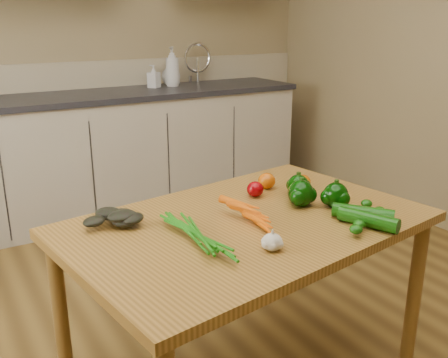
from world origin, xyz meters
TOP-DOWN VIEW (x-y plane):
  - room at (0.00, 0.17)m, footprint 4.04×5.04m
  - counter_run at (0.21, 2.19)m, footprint 2.84×0.64m
  - table at (-0.02, 0.09)m, footprint 1.41×1.02m
  - soap_bottle_a at (0.71, 2.27)m, footprint 0.16×0.16m
  - soap_bottle_b at (0.55, 2.26)m, footprint 0.11×0.11m
  - soap_bottle_c at (0.73, 2.34)m, footprint 0.21×0.21m
  - carrot_bunch at (-0.11, 0.05)m, footprint 0.27×0.22m
  - leafy_greens at (-0.48, 0.28)m, footprint 0.19×0.17m
  - garlic_bulb at (-0.10, -0.16)m, footprint 0.07×0.07m
  - pepper_a at (0.24, 0.10)m, footprint 0.10×0.10m
  - pepper_b at (0.30, 0.20)m, footprint 0.09×0.09m
  - pepper_c at (0.34, 0.02)m, footprint 0.10×0.10m
  - tomato_a at (0.14, 0.28)m, footprint 0.07×0.07m
  - tomato_b at (0.24, 0.34)m, footprint 0.08×0.08m
  - tomato_c at (0.37, 0.26)m, footprint 0.07×0.07m
  - zucchini_a at (0.34, -0.13)m, footprint 0.18×0.21m
  - zucchini_b at (0.31, -0.19)m, footprint 0.13×0.22m

SIDE VIEW (x-z plane):
  - counter_run at x=0.21m, z-range -0.11..1.03m
  - table at x=-0.02m, z-range 0.27..0.97m
  - zucchini_a at x=0.34m, z-range 0.70..0.75m
  - zucchini_b at x=0.31m, z-range 0.70..0.75m
  - garlic_bulb at x=-0.10m, z-range 0.70..0.76m
  - tomato_c at x=0.37m, z-range 0.70..0.76m
  - tomato_a at x=0.14m, z-range 0.70..0.76m
  - carrot_bunch at x=-0.11m, z-range 0.70..0.76m
  - tomato_b at x=0.24m, z-range 0.70..0.77m
  - pepper_b at x=0.30m, z-range 0.70..0.79m
  - leafy_greens at x=-0.48m, z-range 0.70..0.79m
  - pepper_c at x=0.34m, z-range 0.70..0.80m
  - pepper_a at x=0.24m, z-range 0.70..0.80m
  - soap_bottle_b at x=0.55m, z-range 0.90..1.07m
  - soap_bottle_c at x=0.73m, z-range 0.90..1.09m
  - soap_bottle_a at x=0.71m, z-range 0.90..1.20m
  - room at x=0.00m, z-range -0.07..2.57m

